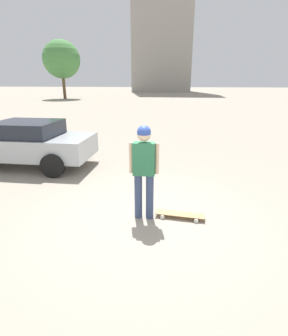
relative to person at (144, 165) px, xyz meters
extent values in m
plane|color=gray|center=(0.00, 0.00, -1.07)|extent=(220.00, 220.00, 0.00)
cylinder|color=#38476B|center=(0.11, 0.00, -0.63)|extent=(0.15, 0.15, 0.88)
cylinder|color=#38476B|center=(-0.11, 0.00, -0.63)|extent=(0.15, 0.15, 0.88)
cube|color=#2D724C|center=(0.00, 0.00, 0.12)|extent=(0.40, 0.21, 0.61)
cylinder|color=beige|center=(0.24, 0.01, 0.13)|extent=(0.08, 0.08, 0.58)
cylinder|color=beige|center=(-0.24, -0.01, 0.13)|extent=(0.08, 0.08, 0.58)
sphere|color=beige|center=(0.00, 0.00, 0.56)|extent=(0.24, 0.24, 0.24)
sphere|color=#2D4799|center=(0.00, 0.00, 0.60)|extent=(0.25, 0.25, 0.25)
cube|color=tan|center=(-0.69, -0.07, -0.99)|extent=(0.96, 0.29, 0.01)
cylinder|color=silver|center=(-0.36, 0.02, -1.03)|extent=(0.08, 0.04, 0.08)
cylinder|color=silver|center=(-0.38, -0.22, -1.03)|extent=(0.08, 0.04, 0.08)
cylinder|color=silver|center=(-1.00, 0.08, -1.03)|extent=(0.08, 0.04, 0.08)
cylinder|color=silver|center=(-1.02, -0.16, -1.03)|extent=(0.08, 0.04, 0.08)
cube|color=#ADB2B7|center=(4.04, -2.72, -0.43)|extent=(4.02, 1.77, 0.62)
cube|color=#1E232D|center=(3.94, -2.72, 0.10)|extent=(1.82, 1.57, 0.43)
cylinder|color=black|center=(5.29, -3.57, -0.74)|extent=(0.66, 0.21, 0.66)
cylinder|color=black|center=(2.79, -1.87, -0.74)|extent=(0.66, 0.21, 0.66)
cylinder|color=black|center=(2.81, -3.59, -0.74)|extent=(0.66, 0.21, 0.66)
cylinder|color=brown|center=(16.64, -33.35, 0.72)|extent=(0.43, 0.43, 3.59)
sphere|color=#478442|center=(16.64, -33.35, 4.34)|extent=(5.22, 5.22, 5.22)
camera|label=1|loc=(-0.66, 4.51, 1.46)|focal=28.00mm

